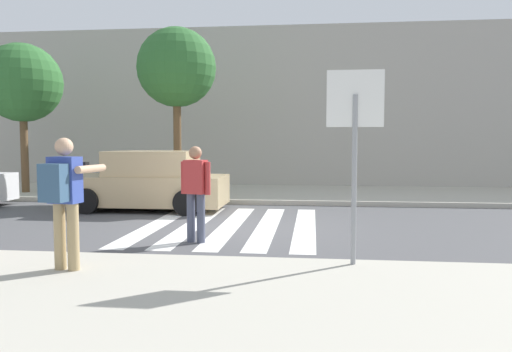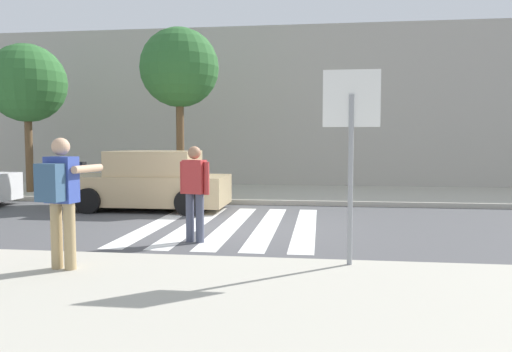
{
  "view_description": "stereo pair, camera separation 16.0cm",
  "coord_description": "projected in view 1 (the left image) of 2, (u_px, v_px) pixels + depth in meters",
  "views": [
    {
      "loc": [
        1.75,
        -10.29,
        1.84
      ],
      "look_at": [
        0.6,
        -0.2,
        1.1
      ],
      "focal_mm": 35.0,
      "sensor_mm": 36.0,
      "label": 1
    },
    {
      "loc": [
        1.91,
        -10.27,
        1.84
      ],
      "look_at": [
        0.6,
        -0.2,
        1.1
      ],
      "focal_mm": 35.0,
      "sensor_mm": 36.0,
      "label": 2
    }
  ],
  "objects": [
    {
      "name": "crosswalk_stripe_1",
      "position": [
        194.0,
        224.0,
        10.81
      ],
      "size": [
        0.44,
        5.2,
        0.01
      ],
      "primitive_type": "cube",
      "color": "silver",
      "rests_on": "ground"
    },
    {
      "name": "pedestrian_crossing",
      "position": [
        196.0,
        188.0,
        8.88
      ],
      "size": [
        0.56,
        0.33,
        1.72
      ],
      "color": "#474C60",
      "rests_on": "ground"
    },
    {
      "name": "crosswalk_stripe_3",
      "position": [
        267.0,
        226.0,
        10.63
      ],
      "size": [
        0.44,
        5.2,
        0.01
      ],
      "primitive_type": "cube",
      "color": "silver",
      "rests_on": "ground"
    },
    {
      "name": "photographer_with_backpack",
      "position": [
        64.0,
        192.0,
        6.43
      ],
      "size": [
        0.66,
        0.9,
        1.72
      ],
      "color": "tan",
      "rests_on": "sidewalk_near"
    },
    {
      "name": "stop_sign",
      "position": [
        355.0,
        123.0,
        6.69
      ],
      "size": [
        0.76,
        0.08,
        2.63
      ],
      "color": "gray",
      "rests_on": "sidewalk_near"
    },
    {
      "name": "ground_plane",
      "position": [
        229.0,
        227.0,
        10.53
      ],
      "size": [
        120.0,
        120.0,
        0.0
      ],
      "primitive_type": "plane",
      "color": "#4C4C4F"
    },
    {
      "name": "street_tree_center",
      "position": [
        177.0,
        68.0,
        15.01
      ],
      "size": [
        2.38,
        2.38,
        5.07
      ],
      "color": "brown",
      "rests_on": "sidewalk_far"
    },
    {
      "name": "crosswalk_stripe_2",
      "position": [
        230.0,
        225.0,
        10.72
      ],
      "size": [
        0.44,
        5.2,
        0.01
      ],
      "primitive_type": "cube",
      "color": "silver",
      "rests_on": "ground"
    },
    {
      "name": "crosswalk_stripe_4",
      "position": [
        305.0,
        227.0,
        10.54
      ],
      "size": [
        0.44,
        5.2,
        0.01
      ],
      "primitive_type": "cube",
      "color": "silver",
      "rests_on": "ground"
    },
    {
      "name": "sidewalk_near",
      "position": [
        111.0,
        341.0,
        4.38
      ],
      "size": [
        60.0,
        6.0,
        0.14
      ],
      "primitive_type": "cube",
      "color": "#B2AD9E",
      "rests_on": "ground"
    },
    {
      "name": "sidewalk_far",
      "position": [
        259.0,
        193.0,
        16.47
      ],
      "size": [
        60.0,
        4.8,
        0.14
      ],
      "primitive_type": "cube",
      "color": "#B2AD9E",
      "rests_on": "ground"
    },
    {
      "name": "building_facade_far",
      "position": [
        271.0,
        111.0,
        20.61
      ],
      "size": [
        56.0,
        4.0,
        6.07
      ],
      "primitive_type": "cube",
      "color": "#ADA89E",
      "rests_on": "ground"
    },
    {
      "name": "parked_car_tan",
      "position": [
        149.0,
        182.0,
        13.04
      ],
      "size": [
        4.1,
        1.92,
        1.55
      ],
      "color": "tan",
      "rests_on": "ground"
    },
    {
      "name": "street_tree_west",
      "position": [
        22.0,
        83.0,
        15.99
      ],
      "size": [
        2.51,
        2.51,
        4.79
      ],
      "color": "brown",
      "rests_on": "sidewalk_far"
    },
    {
      "name": "crosswalk_stripe_0",
      "position": [
        158.0,
        224.0,
        10.9
      ],
      "size": [
        0.44,
        5.2,
        0.01
      ],
      "primitive_type": "cube",
      "color": "silver",
      "rests_on": "ground"
    }
  ]
}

